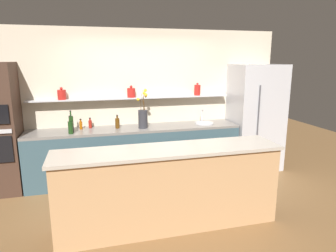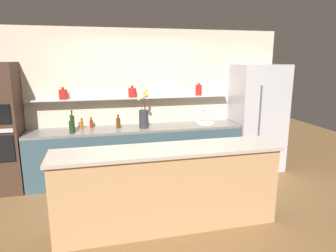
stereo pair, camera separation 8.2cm
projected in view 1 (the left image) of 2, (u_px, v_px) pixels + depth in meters
The scene contains 13 objects.
ground_plane at pixel (161, 209), 4.24m from camera, with size 12.00×12.00×0.00m, color brown.
back_wall_unit at pixel (140, 102), 5.46m from camera, with size 5.20×0.28×2.60m.
back_counter_unit at pixel (136, 153), 5.27m from camera, with size 3.62×0.62×0.92m.
island_counter at pixel (169, 187), 3.73m from camera, with size 2.79×0.61×1.02m.
refrigerator at pixel (255, 117), 5.69m from camera, with size 0.92×0.73×1.98m.
flower_vase at pixel (143, 117), 5.09m from camera, with size 0.18×0.16×0.68m.
sink_fixture at pixel (204, 122), 5.49m from camera, with size 0.34×0.34×0.25m.
bottle_spirit_0 at pixel (117, 123), 5.10m from camera, with size 0.07×0.07×0.23m.
bottle_sauce_1 at pixel (81, 125), 5.03m from camera, with size 0.05×0.05×0.18m.
bottle_sauce_2 at pixel (90, 124), 5.12m from camera, with size 0.06×0.06×0.18m.
bottle_wine_3 at pixel (71, 123), 4.90m from camera, with size 0.07×0.07×0.34m.
bottle_sauce_4 at pixel (72, 129), 4.80m from camera, with size 0.05×0.05×0.16m.
bottle_wine_5 at pixel (71, 127), 4.72m from camera, with size 0.07×0.07×0.29m.
Camera 1 is at (-0.90, -3.77, 2.07)m, focal length 32.00 mm.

